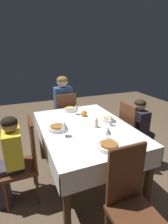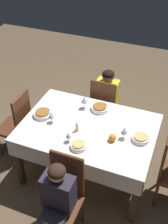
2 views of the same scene
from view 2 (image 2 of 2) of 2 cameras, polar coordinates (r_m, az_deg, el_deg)
The scene contains 17 objects.
ground_plane at distance 3.73m, azimuth 0.77°, elevation -11.99°, with size 8.00×8.00×0.00m, color brown.
dining_table at distance 3.23m, azimuth 0.87°, elevation -4.10°, with size 1.51×1.06×0.77m.
chair_north at distance 3.89m, azimuth 4.15°, elevation 1.06°, with size 0.38×0.38×0.98m.
chair_south at distance 2.89m, azimuth -4.09°, elevation -16.13°, with size 0.38×0.38×0.98m.
chair_west at distance 3.71m, azimuth -13.29°, elevation -2.22°, with size 0.38×0.38×0.98m.
person_child_yellow at distance 3.99m, azimuth 4.91°, elevation 2.94°, with size 0.30×0.33×1.04m.
person_child_dark at distance 2.78m, azimuth -5.61°, elevation -18.14°, with size 0.30×0.33×1.02m.
bowl_east at distance 3.05m, azimuth 11.39°, elevation -5.29°, with size 0.19×0.19×0.06m.
wine_glass_east at distance 2.99m, azimuth 8.22°, elevation -3.77°, with size 0.07×0.07×0.15m.
bowl_north at distance 3.40m, azimuth 3.19°, elevation 0.86°, with size 0.22×0.22×0.06m.
wine_glass_north at distance 3.37m, azimuth 0.09°, elevation 2.49°, with size 0.08×0.08×0.17m.
bowl_south at distance 2.91m, azimuth -1.15°, elevation -6.84°, with size 0.17×0.17×0.06m.
wine_glass_south at distance 2.94m, azimuth -3.15°, elevation -4.70°, with size 0.07×0.07×0.13m.
bowl_west at distance 3.34m, azimuth -8.41°, elevation -0.31°, with size 0.23×0.23×0.06m.
wine_glass_west at distance 3.18m, azimuth -6.65°, elevation -0.63°, with size 0.07×0.07×0.15m.
candle_centerpiece at distance 3.09m, azimuth -1.44°, elevation -3.22°, with size 0.06×0.06×0.13m.
orange_fruit at distance 2.99m, azimuth 5.80°, elevation -5.20°, with size 0.08×0.08×0.08m, color orange.
Camera 2 is at (0.83, -2.24, 2.86)m, focal length 45.00 mm.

